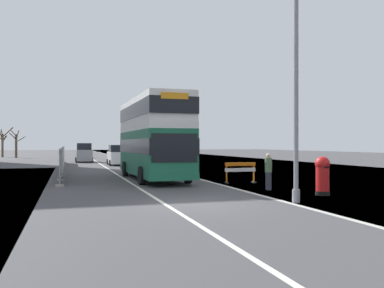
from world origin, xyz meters
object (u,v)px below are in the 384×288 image
at_px(red_pillar_postbox, 323,174).
at_px(roadworks_barrier, 240,170).
at_px(double_decker_bus, 153,137).
at_px(car_receding_mid, 84,153).
at_px(car_oncoming_near, 118,156).
at_px(pedestrian_at_kerb, 268,171).
at_px(lamppost_foreground, 296,95).

xyz_separation_m(red_pillar_postbox, roadworks_barrier, (-1.23, 5.96, -0.16)).
distance_m(double_decker_bus, car_receding_mid, 26.30).
bearing_deg(roadworks_barrier, car_receding_mid, 103.83).
bearing_deg(car_oncoming_near, roadworks_barrier, -79.00).
height_order(double_decker_bus, pedestrian_at_kerb, double_decker_bus).
relative_size(double_decker_bus, car_oncoming_near, 2.33).
height_order(double_decker_bus, car_receding_mid, double_decker_bus).
bearing_deg(pedestrian_at_kerb, roadworks_barrier, 89.20).
xyz_separation_m(double_decker_bus, car_receding_mid, (-3.21, 26.06, -1.58)).
distance_m(car_receding_mid, pedestrian_at_kerb, 34.29).
height_order(car_oncoming_near, car_receding_mid, car_receding_mid).
height_order(double_decker_bus, roadworks_barrier, double_decker_bus).
bearing_deg(red_pillar_postbox, roadworks_barrier, 101.67).
height_order(roadworks_barrier, pedestrian_at_kerb, pedestrian_at_kerb).
bearing_deg(red_pillar_postbox, pedestrian_at_kerb, 117.06).
xyz_separation_m(roadworks_barrier, pedestrian_at_kerb, (-0.05, -3.46, 0.13)).
distance_m(double_decker_bus, pedestrian_at_kerb, 8.69).
height_order(car_oncoming_near, pedestrian_at_kerb, car_oncoming_near).
relative_size(lamppost_foreground, pedestrian_at_kerb, 4.89).
bearing_deg(car_oncoming_near, pedestrian_at_kerb, -80.58).
bearing_deg(roadworks_barrier, double_decker_bus, 136.47).
bearing_deg(lamppost_foreground, car_receding_mid, 99.56).
bearing_deg(pedestrian_at_kerb, car_oncoming_near, 99.42).
relative_size(lamppost_foreground, car_oncoming_near, 1.90).
bearing_deg(red_pillar_postbox, lamppost_foreground, -144.31).
height_order(red_pillar_postbox, car_receding_mid, car_receding_mid).
height_order(lamppost_foreground, car_receding_mid, lamppost_foreground).
bearing_deg(roadworks_barrier, car_oncoming_near, 101.00).
bearing_deg(red_pillar_postbox, car_receding_mid, 103.47).
bearing_deg(double_decker_bus, car_oncoming_near, 90.20).
bearing_deg(roadworks_barrier, pedestrian_at_kerb, -90.80).
bearing_deg(lamppost_foreground, double_decker_bus, 105.15).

